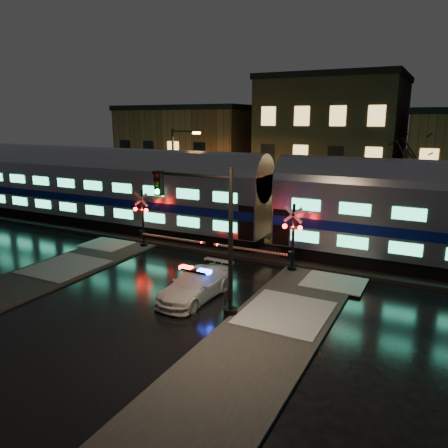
{
  "coord_description": "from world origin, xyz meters",
  "views": [
    {
      "loc": [
        12.04,
        -19.47,
        8.17
      ],
      "look_at": [
        0.72,
        2.5,
        2.2
      ],
      "focal_mm": 35.0,
      "sensor_mm": 36.0,
      "label": 1
    }
  ],
  "objects_px": {
    "crossing_signal_right": "(286,244)",
    "traffic_light": "(209,237)",
    "streetlight": "(176,170)",
    "police_car": "(195,285)",
    "crossing_signal_left": "(147,225)"
  },
  "relations": [
    {
      "from": "police_car",
      "to": "crossing_signal_right",
      "type": "relative_size",
      "value": 0.88
    },
    {
      "from": "police_car",
      "to": "traffic_light",
      "type": "bearing_deg",
      "value": -33.54
    },
    {
      "from": "crossing_signal_right",
      "to": "traffic_light",
      "type": "xyz_separation_m",
      "value": [
        -1.17,
        -6.41,
        1.8
      ]
    },
    {
      "from": "crossing_signal_right",
      "to": "traffic_light",
      "type": "distance_m",
      "value": 6.76
    },
    {
      "from": "crossing_signal_right",
      "to": "police_car",
      "type": "bearing_deg",
      "value": -113.99
    },
    {
      "from": "streetlight",
      "to": "crossing_signal_left",
      "type": "bearing_deg",
      "value": -72.76
    },
    {
      "from": "crossing_signal_left",
      "to": "streetlight",
      "type": "relative_size",
      "value": 0.72
    },
    {
      "from": "police_car",
      "to": "crossing_signal_right",
      "type": "xyz_separation_m",
      "value": [
        2.44,
        5.48,
        0.89
      ]
    },
    {
      "from": "police_car",
      "to": "traffic_light",
      "type": "height_order",
      "value": "traffic_light"
    },
    {
      "from": "traffic_light",
      "to": "streetlight",
      "type": "xyz_separation_m",
      "value": [
        -10.23,
        13.11,
        0.92
      ]
    },
    {
      "from": "crossing_signal_right",
      "to": "streetlight",
      "type": "bearing_deg",
      "value": 149.56
    },
    {
      "from": "streetlight",
      "to": "crossing_signal_right",
      "type": "bearing_deg",
      "value": -30.44
    },
    {
      "from": "crossing_signal_left",
      "to": "streetlight",
      "type": "distance_m",
      "value": 7.53
    },
    {
      "from": "police_car",
      "to": "streetlight",
      "type": "xyz_separation_m",
      "value": [
        -8.97,
        12.18,
        3.6
      ]
    },
    {
      "from": "crossing_signal_right",
      "to": "traffic_light",
      "type": "relative_size",
      "value": 0.85
    }
  ]
}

